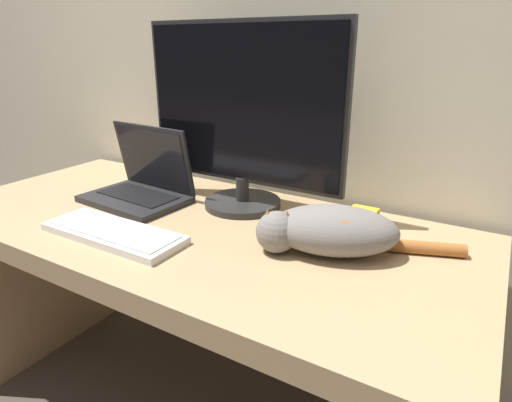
{
  "coord_description": "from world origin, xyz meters",
  "views": [
    {
      "loc": [
        0.73,
        -0.51,
        1.19
      ],
      "look_at": [
        0.24,
        0.32,
        0.84
      ],
      "focal_mm": 30.0,
      "sensor_mm": 36.0,
      "label": 1
    }
  ],
  "objects": [
    {
      "name": "cat",
      "position": [
        0.4,
        0.37,
        0.78
      ],
      "size": [
        0.46,
        0.28,
        0.12
      ],
      "rotation": [
        0.0,
        0.0,
        0.35
      ],
      "color": "gray",
      "rests_on": "desk"
    },
    {
      "name": "desk",
      "position": [
        0.0,
        0.35,
        0.58
      ],
      "size": [
        1.57,
        0.7,
        0.72
      ],
      "color": "tan",
      "rests_on": "ground_plane"
    },
    {
      "name": "laptop",
      "position": [
        -0.25,
        0.41,
        0.77
      ],
      "size": [
        0.33,
        0.24,
        0.23
      ],
      "rotation": [
        0.0,
        0.0,
        -0.08
      ],
      "color": "#232326",
      "rests_on": "desk"
    },
    {
      "name": "small_toy",
      "position": [
        0.44,
        0.51,
        0.76
      ],
      "size": [
        0.07,
        0.07,
        0.07
      ],
      "color": "gold",
      "rests_on": "desk"
    },
    {
      "name": "monitor",
      "position": [
        0.06,
        0.53,
        0.99
      ],
      "size": [
        0.64,
        0.23,
        0.54
      ],
      "color": "#282828",
      "rests_on": "desk"
    },
    {
      "name": "external_keyboard",
      "position": [
        -0.11,
        0.17,
        0.73
      ],
      "size": [
        0.4,
        0.14,
        0.02
      ],
      "rotation": [
        0.0,
        0.0,
        -0.0
      ],
      "color": "white",
      "rests_on": "desk"
    },
    {
      "name": "wall_back",
      "position": [
        0.0,
        0.76,
        1.3
      ],
      "size": [
        6.4,
        0.06,
        2.6
      ],
      "color": "beige",
      "rests_on": "ground_plane"
    }
  ]
}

